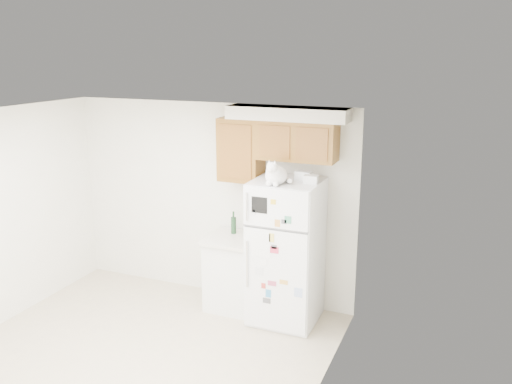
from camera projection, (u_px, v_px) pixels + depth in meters
The scene contains 9 objects.
ground_plane at pixel (125, 369), 5.47m from camera, with size 3.80×4.00×0.01m, color tan.
room_shell at pixel (140, 205), 5.22m from camera, with size 3.84×4.04×2.52m.
refrigerator at pixel (286, 252), 6.27m from camera, with size 0.76×0.78×1.70m.
base_counter at pixel (234, 272), 6.68m from camera, with size 0.64×0.64×0.92m.
cat at pixel (276, 175), 5.86m from camera, with size 0.29×0.42×0.30m.
storage_box_back at pixel (304, 175), 6.09m from camera, with size 0.18×0.13×0.10m, color white.
storage_box_front at pixel (311, 179), 5.93m from camera, with size 0.15×0.11×0.09m, color white.
bottle_green at pixel (234, 222), 6.66m from camera, with size 0.07×0.07×0.28m, color #19381E, non-canonical shape.
bottle_amber at pixel (248, 224), 6.61m from camera, with size 0.06×0.06×0.28m, color #593814, non-canonical shape.
Camera 1 is at (3.06, -3.97, 3.12)m, focal length 38.00 mm.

